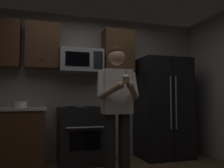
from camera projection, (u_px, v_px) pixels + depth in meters
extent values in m
cube|color=gray|center=(86.00, 86.00, 4.47)|extent=(4.40, 0.10, 2.60)
cube|color=black|center=(82.00, 135.00, 3.99)|extent=(0.76, 0.66, 0.92)
cube|color=black|center=(85.00, 141.00, 3.67)|extent=(0.48, 0.01, 0.28)
cylinder|color=#99999E|center=(86.00, 128.00, 3.66)|extent=(0.60, 0.03, 0.03)
cylinder|color=black|center=(72.00, 107.00, 3.84)|extent=(0.18, 0.18, 0.01)
cylinder|color=black|center=(94.00, 107.00, 3.94)|extent=(0.18, 0.18, 0.01)
cylinder|color=black|center=(70.00, 107.00, 4.11)|extent=(0.18, 0.18, 0.01)
cylinder|color=black|center=(91.00, 107.00, 4.21)|extent=(0.18, 0.18, 0.01)
cube|color=#9EA0A5|center=(81.00, 61.00, 4.19)|extent=(0.74, 0.40, 0.40)
cube|color=black|center=(78.00, 59.00, 3.97)|extent=(0.40, 0.01, 0.24)
cube|color=black|center=(98.00, 60.00, 4.07)|extent=(0.16, 0.01, 0.30)
cube|color=black|center=(163.00, 108.00, 4.43)|extent=(0.90, 0.72, 1.80)
cylinder|color=gray|center=(171.00, 102.00, 4.06)|extent=(0.02, 0.02, 0.90)
cylinder|color=gray|center=(176.00, 102.00, 4.09)|extent=(0.02, 0.02, 0.90)
cube|color=black|center=(173.00, 108.00, 4.08)|extent=(0.01, 0.01, 1.74)
cube|color=#4C301C|center=(42.00, 46.00, 4.06)|extent=(0.55, 0.34, 0.76)
sphere|color=brown|center=(42.00, 59.00, 3.87)|extent=(0.03, 0.03, 0.03)
cube|color=#4C301C|center=(118.00, 51.00, 4.46)|extent=(0.55, 0.34, 0.76)
sphere|color=brown|center=(121.00, 63.00, 4.27)|extent=(0.03, 0.03, 0.03)
cylinder|color=white|center=(20.00, 105.00, 3.77)|extent=(0.21, 0.21, 0.09)
torus|color=white|center=(20.00, 102.00, 3.77)|extent=(0.21, 0.21, 0.01)
cylinder|color=#262628|center=(110.00, 148.00, 3.08)|extent=(0.15, 0.15, 0.86)
cylinder|color=#262628|center=(124.00, 147.00, 3.14)|extent=(0.15, 0.15, 0.86)
cube|color=white|center=(117.00, 92.00, 3.16)|extent=(0.38, 0.22, 0.58)
sphere|color=tan|center=(117.00, 57.00, 3.19)|extent=(0.22, 0.22, 0.22)
sphere|color=#382314|center=(117.00, 54.00, 3.20)|extent=(0.20, 0.20, 0.20)
cylinder|color=white|center=(101.00, 84.00, 3.07)|extent=(0.15, 0.18, 0.35)
cylinder|color=tan|center=(110.00, 91.00, 2.93)|extent=(0.26, 0.33, 0.21)
sphere|color=tan|center=(121.00, 85.00, 2.84)|extent=(0.09, 0.09, 0.09)
cylinder|color=white|center=(134.00, 85.00, 3.20)|extent=(0.15, 0.18, 0.35)
cylinder|color=tan|center=(133.00, 91.00, 3.02)|extent=(0.26, 0.33, 0.21)
sphere|color=tan|center=(130.00, 85.00, 2.88)|extent=(0.09, 0.09, 0.09)
cylinder|color=#A87F56|center=(126.00, 81.00, 2.84)|extent=(0.08, 0.08, 0.06)
ellipsoid|color=white|center=(126.00, 77.00, 2.85)|extent=(0.09, 0.09, 0.06)
cylinder|color=#4CBF66|center=(127.00, 73.00, 2.85)|extent=(0.01, 0.01, 0.06)
ellipsoid|color=#FFD159|center=(127.00, 70.00, 2.86)|extent=(0.01, 0.01, 0.02)
cylinder|color=#F2D84C|center=(125.00, 73.00, 2.86)|extent=(0.01, 0.01, 0.06)
ellipsoid|color=#FFD159|center=(125.00, 70.00, 2.86)|extent=(0.01, 0.01, 0.02)
cylinder|color=#4C7FE5|center=(126.00, 73.00, 2.84)|extent=(0.01, 0.01, 0.06)
ellipsoid|color=#FFD159|center=(126.00, 70.00, 2.84)|extent=(0.01, 0.01, 0.02)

